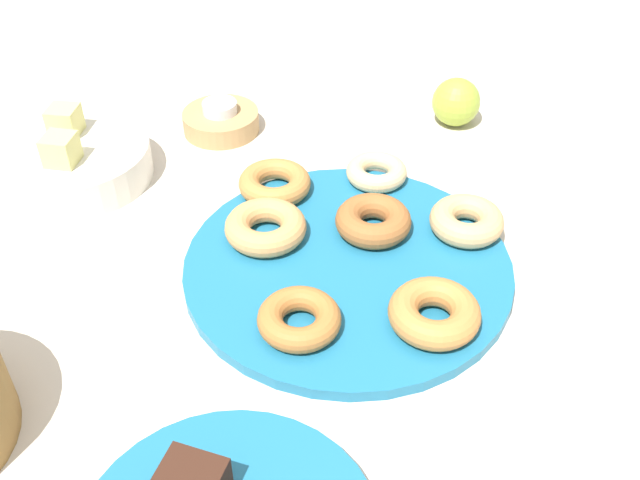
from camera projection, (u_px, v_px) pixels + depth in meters
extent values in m
plane|color=beige|center=(347.00, 271.00, 0.80)|extent=(2.40, 2.40, 0.00)
cylinder|color=#1E6B93|center=(348.00, 266.00, 0.80)|extent=(0.35, 0.35, 0.01)
torus|color=#BC7A3D|center=(275.00, 183.00, 0.89)|extent=(0.12, 0.12, 0.03)
torus|color=#EABC84|center=(376.00, 172.00, 0.91)|extent=(0.09, 0.09, 0.02)
torus|color=#AD6B33|center=(299.00, 319.00, 0.71)|extent=(0.11, 0.11, 0.03)
torus|color=#BC7A3D|center=(434.00, 313.00, 0.72)|extent=(0.11, 0.11, 0.03)
torus|color=tan|center=(266.00, 227.00, 0.82)|extent=(0.13, 0.13, 0.03)
torus|color=#995B2D|center=(373.00, 221.00, 0.83)|extent=(0.12, 0.12, 0.03)
torus|color=tan|center=(467.00, 221.00, 0.83)|extent=(0.10, 0.10, 0.03)
cylinder|color=tan|center=(221.00, 121.00, 1.02)|extent=(0.10, 0.10, 0.03)
cylinder|color=silver|center=(220.00, 107.00, 1.01)|extent=(0.05, 0.05, 0.01)
cylinder|color=silver|center=(75.00, 162.00, 0.93)|extent=(0.19, 0.19, 0.04)
cube|color=#DBD67A|center=(61.00, 149.00, 0.88)|extent=(0.04, 0.04, 0.04)
cube|color=#DBD67A|center=(65.00, 121.00, 0.93)|extent=(0.04, 0.04, 0.04)
sphere|color=#93AD38|center=(456.00, 102.00, 1.02)|extent=(0.07, 0.07, 0.07)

